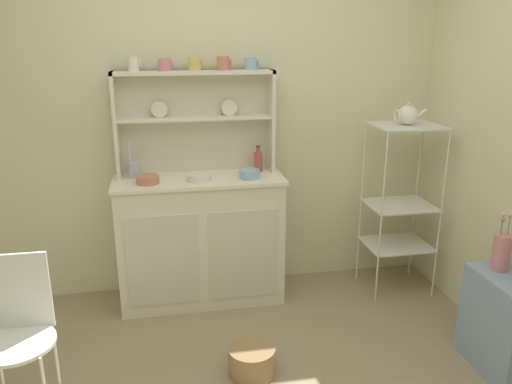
# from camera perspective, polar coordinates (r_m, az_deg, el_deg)

# --- Properties ---
(wall_back) EXTENTS (3.84, 0.05, 2.50)m
(wall_back) POSITION_cam_1_polar(r_m,az_deg,el_deg) (3.64, -4.36, 7.99)
(wall_back) COLOR beige
(wall_back) RESTS_ON ground
(hutch_cabinet) EXTENTS (1.16, 0.45, 0.91)m
(hutch_cabinet) POSITION_cam_1_polar(r_m,az_deg,el_deg) (3.59, -6.26, -5.21)
(hutch_cabinet) COLOR silver
(hutch_cabinet) RESTS_ON ground
(hutch_shelf_unit) EXTENTS (1.08, 0.18, 0.70)m
(hutch_shelf_unit) POSITION_cam_1_polar(r_m,az_deg,el_deg) (3.52, -6.93, 8.77)
(hutch_shelf_unit) COLOR beige
(hutch_shelf_unit) RESTS_ON hutch_cabinet
(bakers_rack) EXTENTS (0.46, 0.38, 1.25)m
(bakers_rack) POSITION_cam_1_polar(r_m,az_deg,el_deg) (3.76, 16.09, 0.06)
(bakers_rack) COLOR silver
(bakers_rack) RESTS_ON ground
(side_shelf_blue) EXTENTS (0.28, 0.48, 0.57)m
(side_shelf_blue) POSITION_cam_1_polar(r_m,az_deg,el_deg) (3.24, 26.36, -13.30)
(side_shelf_blue) COLOR #849EBC
(side_shelf_blue) RESTS_ON ground
(wire_chair) EXTENTS (0.36, 0.36, 0.85)m
(wire_chair) POSITION_cam_1_polar(r_m,az_deg,el_deg) (2.73, -25.40, -13.40)
(wire_chair) COLOR white
(wire_chair) RESTS_ON ground
(floor_basket) EXTENTS (0.27, 0.27, 0.17)m
(floor_basket) POSITION_cam_1_polar(r_m,az_deg,el_deg) (2.99, -0.47, -18.54)
(floor_basket) COLOR #93754C
(floor_basket) RESTS_ON ground
(cup_cream_0) EXTENTS (0.08, 0.07, 0.09)m
(cup_cream_0) POSITION_cam_1_polar(r_m,az_deg,el_deg) (3.44, -13.70, 13.88)
(cup_cream_0) COLOR silver
(cup_cream_0) RESTS_ON hutch_shelf_unit
(cup_rose_1) EXTENTS (0.10, 0.08, 0.08)m
(cup_rose_1) POSITION_cam_1_polar(r_m,az_deg,el_deg) (3.44, -10.27, 14.00)
(cup_rose_1) COLOR #D17A84
(cup_rose_1) RESTS_ON hutch_shelf_unit
(cup_gold_2) EXTENTS (0.10, 0.08, 0.09)m
(cup_gold_2) POSITION_cam_1_polar(r_m,az_deg,el_deg) (3.45, -6.96, 14.19)
(cup_gold_2) COLOR #DBB760
(cup_gold_2) RESTS_ON hutch_shelf_unit
(cup_terracotta_3) EXTENTS (0.10, 0.08, 0.09)m
(cup_terracotta_3) POSITION_cam_1_polar(r_m,az_deg,el_deg) (3.46, -3.73, 14.33)
(cup_terracotta_3) COLOR #C67556
(cup_terracotta_3) RESTS_ON hutch_shelf_unit
(cup_sky_4) EXTENTS (0.09, 0.08, 0.08)m
(cup_sky_4) POSITION_cam_1_polar(r_m,az_deg,el_deg) (3.49, -0.59, 14.31)
(cup_sky_4) COLOR #8EB2D1
(cup_sky_4) RESTS_ON hutch_shelf_unit
(bowl_mixing_large) EXTENTS (0.15, 0.15, 0.05)m
(bowl_mixing_large) POSITION_cam_1_polar(r_m,az_deg,el_deg) (3.36, -12.16, 1.40)
(bowl_mixing_large) COLOR #C67556
(bowl_mixing_large) RESTS_ON hutch_cabinet
(bowl_floral_medium) EXTENTS (0.16, 0.16, 0.05)m
(bowl_floral_medium) POSITION_cam_1_polar(r_m,az_deg,el_deg) (3.37, -6.41, 1.66)
(bowl_floral_medium) COLOR silver
(bowl_floral_medium) RESTS_ON hutch_cabinet
(bowl_cream_small) EXTENTS (0.14, 0.14, 0.06)m
(bowl_cream_small) POSITION_cam_1_polar(r_m,az_deg,el_deg) (3.41, -0.75, 2.06)
(bowl_cream_small) COLOR #8EB2D1
(bowl_cream_small) RESTS_ON hutch_cabinet
(jam_bottle) EXTENTS (0.06, 0.06, 0.19)m
(jam_bottle) POSITION_cam_1_polar(r_m,az_deg,el_deg) (3.56, 0.24, 3.52)
(jam_bottle) COLOR #B74C47
(jam_bottle) RESTS_ON hutch_cabinet
(utensil_jar) EXTENTS (0.08, 0.08, 0.25)m
(utensil_jar) POSITION_cam_1_polar(r_m,az_deg,el_deg) (3.50, -13.63, 2.51)
(utensil_jar) COLOR #B2B7C6
(utensil_jar) RESTS_ON hutch_cabinet
(porcelain_teapot) EXTENTS (0.23, 0.14, 0.16)m
(porcelain_teapot) POSITION_cam_1_polar(r_m,az_deg,el_deg) (3.64, 16.79, 8.34)
(porcelain_teapot) COLOR white
(porcelain_teapot) RESTS_ON bakers_rack
(flower_vase) EXTENTS (0.10, 0.10, 0.34)m
(flower_vase) POSITION_cam_1_polar(r_m,az_deg,el_deg) (3.15, 26.04, -6.02)
(flower_vase) COLOR #D17A84
(flower_vase) RESTS_ON side_shelf_blue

